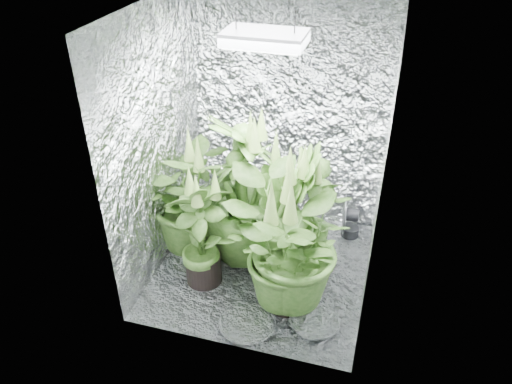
{
  "coord_description": "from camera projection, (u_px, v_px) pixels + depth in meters",
  "views": [
    {
      "loc": [
        0.77,
        -2.92,
        2.68
      ],
      "look_at": [
        -0.06,
        0.0,
        0.72
      ],
      "focal_mm": 35.0,
      "sensor_mm": 36.0,
      "label": 1
    }
  ],
  "objects": [
    {
      "name": "plant_label",
      "position": [
        296.0,
        277.0,
        3.46
      ],
      "size": [
        0.05,
        0.05,
        0.07
      ],
      "primitive_type": "cube",
      "rotation": [
        -0.21,
        0.0,
        0.72
      ],
      "color": "white",
      "rests_on": "plant_e"
    },
    {
      "name": "walls",
      "position": [
        264.0,
        159.0,
        3.44
      ],
      "size": [
        1.62,
        1.62,
        2.0
      ],
      "color": "silver",
      "rests_on": "ground"
    },
    {
      "name": "ground",
      "position": [
        263.0,
        268.0,
        3.99
      ],
      "size": [
        1.6,
        1.6,
        0.0
      ],
      "primitive_type": "plane",
      "color": "silver",
      "rests_on": "ground"
    },
    {
      "name": "plant_d",
      "position": [
        243.0,
        192.0,
        3.81
      ],
      "size": [
        0.94,
        0.94,
        1.3
      ],
      "rotation": [
        0.0,
        0.0,
        2.33
      ],
      "color": "black",
      "rests_on": "ground"
    },
    {
      "name": "circulation_fan",
      "position": [
        348.0,
        220.0,
        4.26
      ],
      "size": [
        0.17,
        0.34,
        0.38
      ],
      "rotation": [
        0.0,
        0.0,
        0.12
      ],
      "color": "black",
      "rests_on": "ground"
    },
    {
      "name": "grow_lamp",
      "position": [
        265.0,
        38.0,
        3.0
      ],
      "size": [
        0.5,
        0.3,
        0.22
      ],
      "color": "gray",
      "rests_on": "ceiling"
    },
    {
      "name": "plant_b",
      "position": [
        312.0,
        209.0,
        3.87
      ],
      "size": [
        0.65,
        0.65,
        1.01
      ],
      "rotation": [
        0.0,
        0.0,
        1.09
      ],
      "color": "black",
      "rests_on": "ground"
    },
    {
      "name": "plant_f",
      "position": [
        201.0,
        233.0,
        3.63
      ],
      "size": [
        0.65,
        0.65,
        0.99
      ],
      "rotation": [
        0.0,
        0.0,
        3.69
      ],
      "color": "black",
      "rests_on": "ground"
    },
    {
      "name": "ceiling",
      "position": [
        265.0,
        8.0,
        2.9
      ],
      "size": [
        1.6,
        1.6,
        0.01
      ],
      "primitive_type": "cube",
      "color": "silver",
      "rests_on": "walls"
    },
    {
      "name": "plant_c",
      "position": [
        288.0,
        215.0,
        3.69
      ],
      "size": [
        0.74,
        0.74,
        1.16
      ],
      "rotation": [
        0.0,
        0.0,
        1.23
      ],
      "color": "black",
      "rests_on": "ground"
    },
    {
      "name": "plant_a",
      "position": [
        192.0,
        196.0,
        3.95
      ],
      "size": [
        0.95,
        0.95,
        1.06
      ],
      "rotation": [
        0.0,
        0.0,
        0.1
      ],
      "color": "black",
      "rests_on": "ground"
    },
    {
      "name": "plant_e",
      "position": [
        289.0,
        248.0,
        3.39
      ],
      "size": [
        1.16,
        1.16,
        1.1
      ],
      "rotation": [
        0.0,
        0.0,
        3.52
      ],
      "color": "black",
      "rests_on": "ground"
    }
  ]
}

